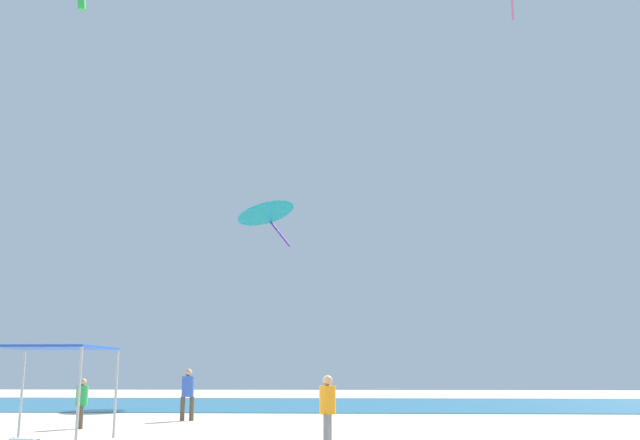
# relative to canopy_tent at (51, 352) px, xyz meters

# --- Properties ---
(ocean_strip) EXTENTS (110.00, 18.03, 0.03)m
(ocean_strip) POSITION_rel_canopy_tent_xyz_m (6.10, 22.48, -2.33)
(ocean_strip) COLOR #1E6B93
(ocean_strip) RESTS_ON ground
(canopy_tent) EXTENTS (2.80, 2.87, 2.48)m
(canopy_tent) POSITION_rel_canopy_tent_xyz_m (0.00, 0.00, 0.00)
(canopy_tent) COLOR #B2B2B7
(canopy_tent) RESTS_ON ground
(person_near_tent) EXTENTS (0.38, 0.40, 1.60)m
(person_near_tent) POSITION_rel_canopy_tent_xyz_m (-0.78, 4.50, -1.40)
(person_near_tent) COLOR brown
(person_near_tent) RESTS_ON ground
(person_leftmost) EXTENTS (0.51, 0.46, 1.92)m
(person_leftmost) POSITION_rel_canopy_tent_xyz_m (1.77, 8.52, -1.22)
(person_leftmost) COLOR brown
(person_leftmost) RESTS_ON ground
(person_central) EXTENTS (0.41, 0.46, 1.72)m
(person_central) POSITION_rel_canopy_tent_xyz_m (7.48, -0.92, -1.33)
(person_central) COLOR slate
(person_central) RESTS_ON ground
(kite_delta_teal) EXTENTS (4.72, 4.71, 3.06)m
(kite_delta_teal) POSITION_rel_canopy_tent_xyz_m (2.57, 23.78, 9.18)
(kite_delta_teal) COLOR teal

